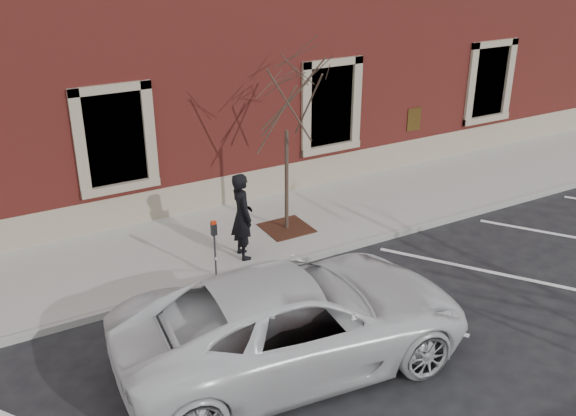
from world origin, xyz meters
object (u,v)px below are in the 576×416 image
sapling (287,101)px  white_truck (295,320)px  parking_meter (214,238)px  man (242,216)px

sapling → white_truck: 5.59m
parking_meter → sapling: size_ratio=0.28×
white_truck → sapling: bearing=-22.6°
parking_meter → sapling: (2.44, 1.28, 2.30)m
sapling → white_truck: bearing=-117.7°
man → sapling: 2.79m
parking_meter → sapling: bearing=51.9°
parking_meter → white_truck: (0.11, -3.16, -0.18)m
parking_meter → white_truck: bearing=-63.7°
man → parking_meter: bearing=125.4°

